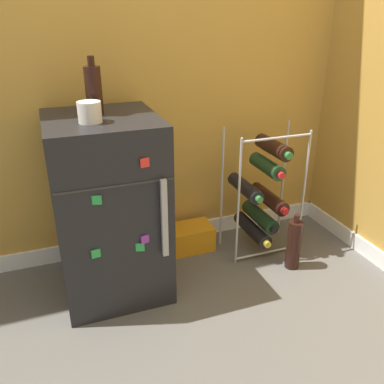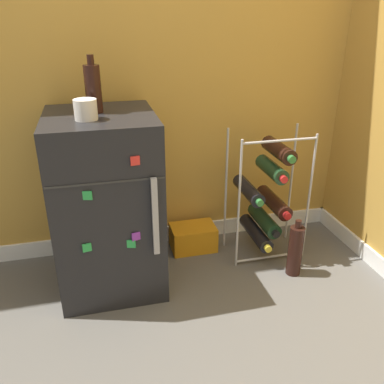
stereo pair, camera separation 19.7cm
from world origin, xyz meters
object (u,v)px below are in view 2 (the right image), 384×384
Objects in this scene: soda_box at (193,237)px; loose_bottle_floor at (295,250)px; fridge_top_bottle at (93,88)px; mini_fridge at (107,203)px; fridge_top_cup at (86,110)px; wine_rack at (266,196)px.

loose_bottle_floor is (0.43, -0.35, 0.07)m from soda_box.
fridge_top_bottle is (-0.46, -0.13, 0.85)m from soda_box.
soda_box is (0.45, 0.17, -0.34)m from mini_fridge.
soda_box is at bearing 20.96° from mini_fridge.
soda_box is at bearing 26.69° from fridge_top_cup.
fridge_top_bottle is 0.78× the size of loose_bottle_floor.
soda_box is 1.04× the size of fridge_top_bottle.
mini_fridge is 1.21× the size of wine_rack.
fridge_top_bottle is at bearing 72.57° from fridge_top_cup.
mini_fridge is 0.82m from wine_rack.
fridge_top_bottle is at bearing 166.14° from loose_bottle_floor.
loose_bottle_floor is (0.89, -0.22, -0.79)m from fridge_top_bottle.
mini_fridge is 0.94m from loose_bottle_floor.
wine_rack is 0.46m from soda_box.
wine_rack reaches higher than soda_box.
fridge_top_bottle reaches higher than wine_rack.
fridge_top_cup is 1.19m from loose_bottle_floor.
loose_bottle_floor is (0.93, -0.10, -0.73)m from fridge_top_cup.
mini_fridge is 3.38× the size of soda_box.
fridge_top_bottle is 1.21m from loose_bottle_floor.
loose_bottle_floor is at bearing -6.13° from fridge_top_cup.
loose_bottle_floor is at bearing -11.45° from mini_fridge.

